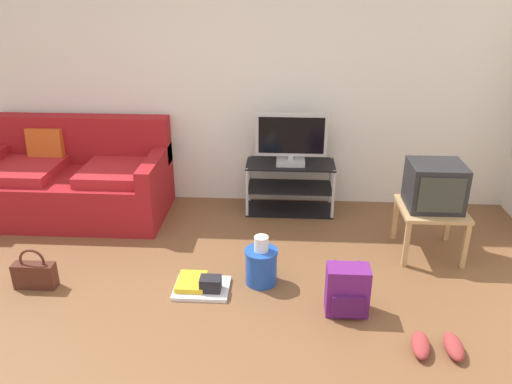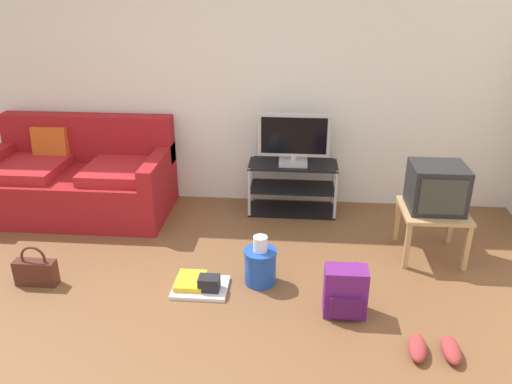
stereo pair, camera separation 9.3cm
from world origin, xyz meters
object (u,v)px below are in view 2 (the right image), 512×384
(tv_stand, at_px, (292,187))
(sneakers_pair, at_px, (434,349))
(crt_tv, at_px, (437,187))
(floor_tray, at_px, (200,285))
(side_table, at_px, (433,216))
(cleaning_bucket, at_px, (260,264))
(couch, at_px, (80,180))
(flat_tv, at_px, (294,140))
(backpack, at_px, (345,292))
(handbag, at_px, (36,271))

(tv_stand, xyz_separation_m, sneakers_pair, (0.96, -2.09, -0.21))
(crt_tv, height_order, floor_tray, crt_tv)
(side_table, relative_size, cleaning_bucket, 1.32)
(couch, height_order, crt_tv, couch)
(flat_tv, height_order, cleaning_bucket, flat_tv)
(tv_stand, relative_size, sneakers_pair, 2.49)
(backpack, bearing_deg, couch, 149.58)
(couch, relative_size, handbag, 5.29)
(tv_stand, distance_m, side_table, 1.45)
(tv_stand, relative_size, flat_tv, 1.27)
(side_table, height_order, backpack, side_table)
(couch, bearing_deg, floor_tray, -41.82)
(side_table, height_order, floor_tray, side_table)
(backpack, relative_size, floor_tray, 0.87)
(tv_stand, relative_size, handbag, 2.62)
(flat_tv, xyz_separation_m, sneakers_pair, (0.96, -2.07, -0.73))
(tv_stand, height_order, side_table, tv_stand)
(side_table, bearing_deg, sneakers_pair, -100.79)
(couch, bearing_deg, side_table, -10.33)
(flat_tv, bearing_deg, sneakers_pair, -65.18)
(crt_tv, relative_size, sneakers_pair, 1.25)
(cleaning_bucket, xyz_separation_m, floor_tray, (-0.46, -0.14, -0.13))
(flat_tv, distance_m, handbag, 2.57)
(crt_tv, bearing_deg, floor_tray, -159.33)
(sneakers_pair, bearing_deg, crt_tv, 79.34)
(flat_tv, bearing_deg, crt_tv, -32.12)
(backpack, xyz_separation_m, sneakers_pair, (0.55, -0.39, -0.14))
(handbag, xyz_separation_m, sneakers_pair, (2.94, -0.56, -0.07))
(couch, relative_size, cleaning_bucket, 4.37)
(side_table, distance_m, cleaning_bucket, 1.55)
(couch, bearing_deg, tv_stand, 4.88)
(sneakers_pair, bearing_deg, handbag, 169.12)
(couch, distance_m, crt_tv, 3.42)
(side_table, relative_size, sneakers_pair, 1.52)
(couch, relative_size, tv_stand, 2.02)
(flat_tv, bearing_deg, side_table, -32.67)
(crt_tv, distance_m, handbag, 3.31)
(flat_tv, relative_size, crt_tv, 1.58)
(cleaning_bucket, bearing_deg, crt_tv, 21.95)
(backpack, xyz_separation_m, floor_tray, (-1.10, 0.21, -0.14))
(tv_stand, xyz_separation_m, handbag, (-1.98, -1.53, -0.14))
(tv_stand, bearing_deg, crt_tv, -32.88)
(backpack, distance_m, cleaning_bucket, 0.72)
(backpack, bearing_deg, flat_tv, 103.94)
(tv_stand, xyz_separation_m, cleaning_bucket, (-0.22, -1.35, -0.09))
(cleaning_bucket, height_order, sneakers_pair, cleaning_bucket)
(handbag, bearing_deg, floor_tray, 1.51)
(tv_stand, relative_size, crt_tv, 2.00)
(tv_stand, bearing_deg, cleaning_bucket, -99.43)
(couch, relative_size, flat_tv, 2.56)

